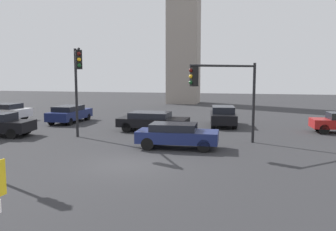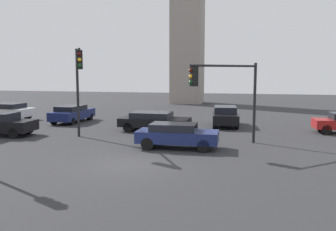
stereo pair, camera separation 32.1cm
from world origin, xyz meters
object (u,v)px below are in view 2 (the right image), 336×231
Objects in this scene: traffic_light_1 at (78,74)px; car_8 at (72,113)px; car_3 at (5,111)px; car_2 at (177,135)px; traffic_light_0 at (224,85)px; car_1 at (225,116)px; car_6 at (154,121)px.

traffic_light_1 is 9.12m from car_8.
car_3 is at bearing -154.36° from traffic_light_1.
traffic_light_0 is at bearing 20.63° from car_2.
traffic_light_1 is 11.66m from car_1.
car_1 is at bearing -174.84° from car_3.
car_3 is at bearing 89.95° from car_8.
traffic_light_1 is at bearing -50.17° from car_1.
traffic_light_0 is 14.70m from car_8.
traffic_light_0 is 7.10m from car_6.
traffic_light_0 is 8.33m from traffic_light_1.
car_6 is 8.09m from car_8.
traffic_light_0 reaches higher than car_2.
car_1 is at bearing 75.51° from car_2.
traffic_light_0 is 1.07× the size of car_1.
traffic_light_1 reaches higher than car_3.
traffic_light_1 reaches higher than car_6.
traffic_light_1 is 1.26× the size of car_2.
traffic_light_1 is at bearing -147.75° from car_8.
car_2 is at bearing -18.47° from car_1.
car_8 is (-4.36, 7.35, -3.19)m from traffic_light_1.
car_3 is 6.35m from car_8.
car_2 is at bearing 54.60° from traffic_light_1.
traffic_light_1 is at bearing -123.36° from car_6.
car_2 is 0.89× the size of car_3.
car_2 is at bearing -126.33° from car_8.
car_8 is (6.34, -0.18, -0.03)m from car_3.
car_6 is at bearing -108.35° from car_8.
car_6 is (13.95, -2.93, -0.04)m from car_3.
car_1 is 0.94× the size of car_8.
car_1 is 5.74m from car_6.
car_3 is at bearing 151.96° from car_2.
traffic_light_1 reaches higher than car_2.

